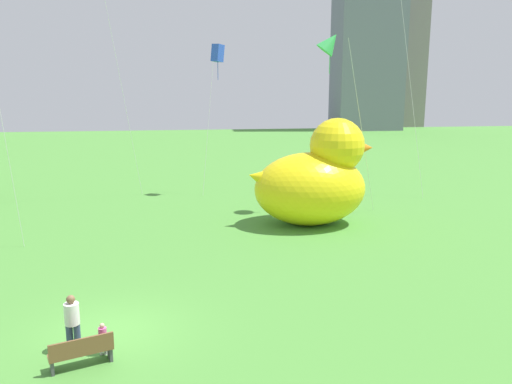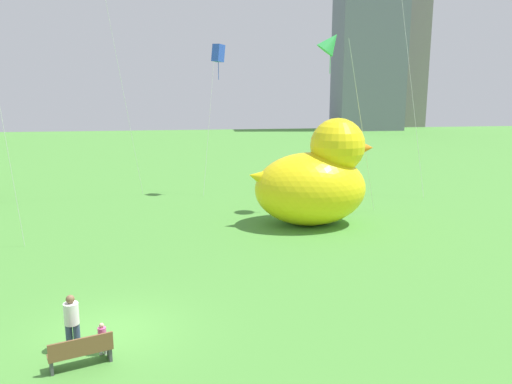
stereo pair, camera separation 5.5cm
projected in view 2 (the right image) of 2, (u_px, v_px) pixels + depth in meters
name	position (u px, v px, depth m)	size (l,w,h in m)	color
ground_plane	(112.00, 332.00, 16.07)	(140.00, 140.00, 0.00)	#4C8F38
park_bench	(81.00, 351.00, 13.97)	(1.74, 1.00, 0.90)	brown
person_adult	(72.00, 320.00, 14.73)	(0.42, 0.42, 1.71)	#38476B
person_child	(102.00, 337.00, 14.63)	(0.23, 0.23, 0.96)	silver
giant_inflatable_duck	(315.00, 180.00, 27.81)	(6.92, 4.44, 5.74)	yellow
city_skyline	(218.00, 12.00, 81.43)	(88.12, 13.36, 38.52)	gray
kite_green	(331.00, 43.00, 28.83)	(3.88, 3.71, 10.51)	silver
kite_blue	(218.00, 54.00, 33.80)	(1.65, 1.62, 10.03)	silver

